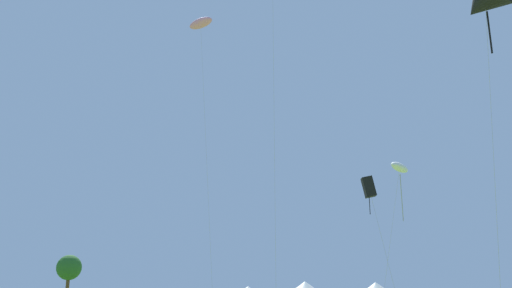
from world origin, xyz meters
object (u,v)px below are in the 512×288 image
(tree_distant_left, at_px, (69,268))
(kite_white_parafoil, at_px, (400,168))
(kite_black_box, at_px, (369,187))
(kite_pink_parafoil, at_px, (201,24))

(tree_distant_left, bearing_deg, kite_white_parafoil, -35.03)
(kite_black_box, height_order, tree_distant_left, kite_black_box)
(kite_pink_parafoil, height_order, kite_black_box, kite_pink_parafoil)
(kite_pink_parafoil, distance_m, kite_black_box, 27.33)
(kite_black_box, bearing_deg, tree_distant_left, 137.26)
(kite_white_parafoil, height_order, kite_black_box, kite_white_parafoil)
(kite_black_box, xyz_separation_m, tree_distant_left, (-35.10, 32.44, -3.60))
(kite_black_box, distance_m, tree_distant_left, 47.93)
(kite_white_parafoil, relative_size, kite_pink_parafoil, 0.40)
(kite_white_parafoil, bearing_deg, tree_distant_left, 144.97)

